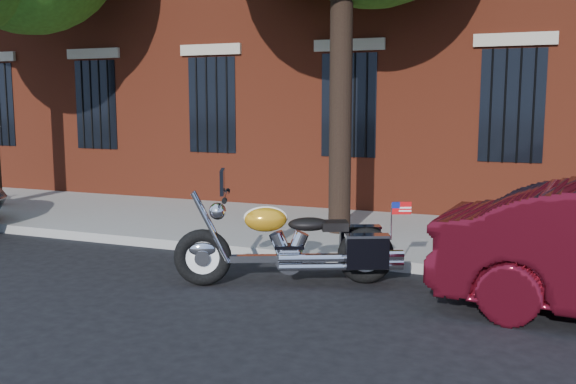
% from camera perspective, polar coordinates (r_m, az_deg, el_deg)
% --- Properties ---
extents(ground, '(120.00, 120.00, 0.00)m').
position_cam_1_polar(ground, '(8.21, -4.93, -8.09)').
color(ground, black).
rests_on(ground, ground).
extents(curb, '(40.00, 0.16, 0.15)m').
position_cam_1_polar(curb, '(9.40, -1.14, -5.50)').
color(curb, gray).
rests_on(curb, ground).
extents(sidewalk, '(40.00, 3.60, 0.15)m').
position_cam_1_polar(sidewalk, '(11.11, 2.65, -3.39)').
color(sidewalk, gray).
rests_on(sidewalk, ground).
extents(motorcycle, '(2.79, 1.53, 1.45)m').
position_cam_1_polar(motorcycle, '(7.99, 0.75, -4.86)').
color(motorcycle, black).
rests_on(motorcycle, ground).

